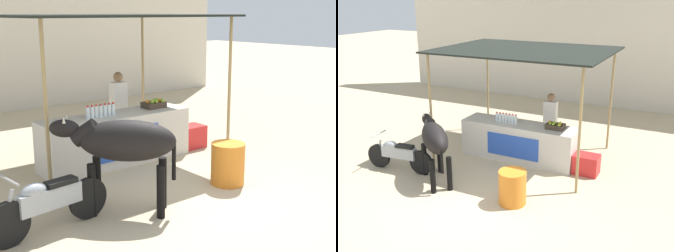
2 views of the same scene
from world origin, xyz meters
TOP-DOWN VIEW (x-y plane):
  - ground_plane at (0.00, 0.00)m, footprint 60.00×60.00m
  - stall_counter at (0.00, 2.20)m, footprint 3.00×0.82m
  - stall_awning at (0.00, 2.50)m, footprint 4.20×3.20m
  - water_bottle_row at (-0.35, 2.15)m, footprint 0.61×0.07m
  - fruit_crate at (0.95, 2.24)m, footprint 0.44×0.32m
  - vendor_behind_counter at (0.55, 2.95)m, footprint 0.34×0.22m
  - cooler_box at (1.81, 2.10)m, footprint 0.60×0.44m
  - water_barrel at (0.85, 0.04)m, footprint 0.57×0.57m
  - cow at (-1.16, 0.19)m, footprint 1.60×1.49m
  - motorcycle_parked at (-2.30, 0.23)m, footprint 1.80×0.55m

SIDE VIEW (x-z plane):
  - ground_plane at x=0.00m, z-range 0.00..0.00m
  - cooler_box at x=1.81m, z-range 0.00..0.48m
  - water_barrel at x=0.85m, z-range 0.00..0.71m
  - motorcycle_parked at x=-2.30m, z-range -0.02..0.88m
  - stall_counter at x=0.00m, z-range 0.00..0.96m
  - vendor_behind_counter at x=0.55m, z-range 0.02..1.67m
  - cow at x=-1.16m, z-range 0.32..1.75m
  - fruit_crate at x=0.95m, z-range 0.94..1.13m
  - water_bottle_row at x=-0.35m, z-range 0.95..1.20m
  - stall_awning at x=0.00m, z-range 1.29..4.09m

